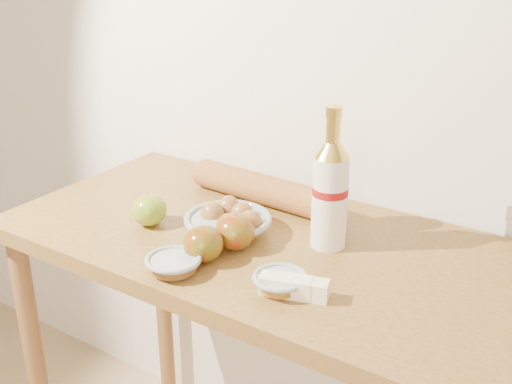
{
  "coord_description": "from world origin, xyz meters",
  "views": [
    {
      "loc": [
        0.69,
        0.1,
        1.55
      ],
      "look_at": [
        0.0,
        1.15,
        1.02
      ],
      "focal_mm": 45.0,
      "sensor_mm": 36.0,
      "label": 1
    }
  ],
  "objects_px": {
    "cream_bottle": "(330,199)",
    "bourbon_bottle": "(330,192)",
    "baguette": "(263,189)",
    "table": "(263,285)",
    "egg_bowl": "(230,222)"
  },
  "relations": [
    {
      "from": "cream_bottle",
      "to": "baguette",
      "type": "relative_size",
      "value": 0.36
    },
    {
      "from": "egg_bowl",
      "to": "baguette",
      "type": "bearing_deg",
      "value": 99.88
    },
    {
      "from": "baguette",
      "to": "table",
      "type": "bearing_deg",
      "value": -53.49
    },
    {
      "from": "bourbon_bottle",
      "to": "baguette",
      "type": "xyz_separation_m",
      "value": [
        -0.24,
        0.11,
        -0.09
      ]
    },
    {
      "from": "table",
      "to": "bourbon_bottle",
      "type": "height_order",
      "value": "bourbon_bottle"
    },
    {
      "from": "bourbon_bottle",
      "to": "egg_bowl",
      "type": "bearing_deg",
      "value": -165.88
    },
    {
      "from": "table",
      "to": "cream_bottle",
      "type": "bearing_deg",
      "value": 48.66
    },
    {
      "from": "table",
      "to": "baguette",
      "type": "xyz_separation_m",
      "value": [
        -0.1,
        0.16,
        0.16
      ]
    },
    {
      "from": "cream_bottle",
      "to": "baguette",
      "type": "bearing_deg",
      "value": 164.14
    },
    {
      "from": "bourbon_bottle",
      "to": "baguette",
      "type": "height_order",
      "value": "bourbon_bottle"
    },
    {
      "from": "bourbon_bottle",
      "to": "baguette",
      "type": "distance_m",
      "value": 0.28
    },
    {
      "from": "baguette",
      "to": "cream_bottle",
      "type": "bearing_deg",
      "value": -8.45
    },
    {
      "from": "bourbon_bottle",
      "to": "cream_bottle",
      "type": "xyz_separation_m",
      "value": [
        -0.04,
        0.07,
        -0.05
      ]
    },
    {
      "from": "cream_bottle",
      "to": "bourbon_bottle",
      "type": "bearing_deg",
      "value": -68.14
    },
    {
      "from": "baguette",
      "to": "egg_bowl",
      "type": "bearing_deg",
      "value": -77.11
    }
  ]
}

